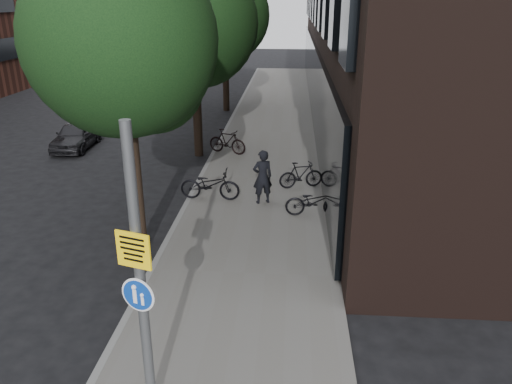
# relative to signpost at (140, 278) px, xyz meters

# --- Properties ---
(ground) EXTENTS (120.00, 120.00, 0.00)m
(ground) POSITION_rel_signpost_xyz_m (0.83, 0.89, -2.47)
(ground) COLOR black
(ground) RESTS_ON ground
(sidewalk) EXTENTS (4.50, 60.00, 0.12)m
(sidewalk) POSITION_rel_signpost_xyz_m (1.08, 10.89, -2.41)
(sidewalk) COLOR #5E5B57
(sidewalk) RESTS_ON ground
(curb_edge) EXTENTS (0.15, 60.00, 0.13)m
(curb_edge) POSITION_rel_signpost_xyz_m (-1.17, 10.89, -2.40)
(curb_edge) COLOR slate
(curb_edge) RESTS_ON ground
(street_tree_near) EXTENTS (4.40, 4.40, 7.50)m
(street_tree_near) POSITION_rel_signpost_xyz_m (-1.70, 5.53, 2.64)
(street_tree_near) COLOR black
(street_tree_near) RESTS_ON ground
(street_tree_mid) EXTENTS (5.00, 5.00, 7.80)m
(street_tree_mid) POSITION_rel_signpost_xyz_m (-1.70, 14.03, 2.64)
(street_tree_mid) COLOR black
(street_tree_mid) RESTS_ON ground
(street_tree_far) EXTENTS (5.00, 5.00, 7.80)m
(street_tree_far) POSITION_rel_signpost_xyz_m (-1.70, 23.03, 2.64)
(street_tree_far) COLOR black
(street_tree_far) RESTS_ON ground
(signpost) EXTENTS (0.52, 0.19, 4.65)m
(signpost) POSITION_rel_signpost_xyz_m (0.00, 0.00, 0.00)
(signpost) COLOR #595B5E
(signpost) RESTS_ON sidewalk
(pedestrian) EXTENTS (0.74, 0.61, 1.73)m
(pedestrian) POSITION_rel_signpost_xyz_m (1.23, 8.60, -1.48)
(pedestrian) COLOR black
(pedestrian) RESTS_ON sidewalk
(parked_bike_facade_near) EXTENTS (1.75, 0.73, 0.90)m
(parked_bike_facade_near) POSITION_rel_signpost_xyz_m (2.83, 7.72, -1.90)
(parked_bike_facade_near) COLOR black
(parked_bike_facade_near) RESTS_ON sidewalk
(parked_bike_facade_far) EXTENTS (1.59, 0.86, 0.92)m
(parked_bike_facade_far) POSITION_rel_signpost_xyz_m (2.46, 10.04, -1.89)
(parked_bike_facade_far) COLOR black
(parked_bike_facade_far) RESTS_ON sidewalk
(parked_bike_curb_near) EXTENTS (1.95, 0.76, 1.01)m
(parked_bike_curb_near) POSITION_rel_signpost_xyz_m (-0.47, 8.77, -1.85)
(parked_bike_curb_near) COLOR black
(parked_bike_curb_near) RESTS_ON sidewalk
(parked_bike_curb_far) EXTENTS (1.75, 1.07, 1.02)m
(parked_bike_curb_far) POSITION_rel_signpost_xyz_m (-0.56, 13.88, -1.84)
(parked_bike_curb_far) COLOR black
(parked_bike_curb_far) RESTS_ON sidewalk
(parked_car_near) EXTENTS (1.55, 3.54, 1.19)m
(parked_car_near) POSITION_rel_signpost_xyz_m (-7.33, 14.59, -1.88)
(parked_car_near) COLOR black
(parked_car_near) RESTS_ON ground
(parked_car_mid) EXTENTS (1.45, 3.57, 1.15)m
(parked_car_mid) POSITION_rel_signpost_xyz_m (-7.26, 20.70, -1.89)
(parked_car_mid) COLOR maroon
(parked_car_mid) RESTS_ON ground
(parked_car_far) EXTENTS (1.86, 4.24, 1.21)m
(parked_car_far) POSITION_rel_signpost_xyz_m (-8.43, 27.29, -1.86)
(parked_car_far) COLOR #1B2130
(parked_car_far) RESTS_ON ground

